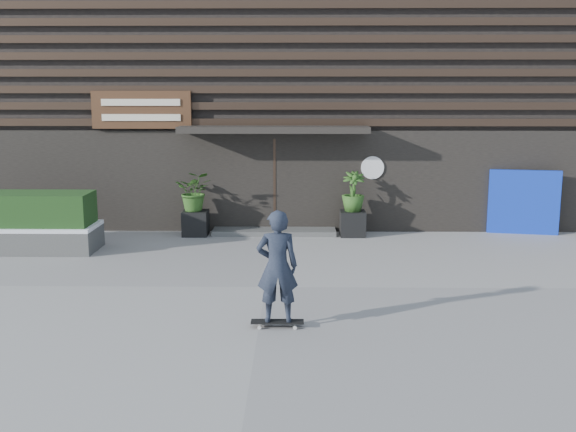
{
  "coord_description": "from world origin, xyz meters",
  "views": [
    {
      "loc": [
        0.57,
        -11.54,
        3.41
      ],
      "look_at": [
        0.39,
        1.03,
        1.1
      ],
      "focal_mm": 41.96,
      "sensor_mm": 36.0,
      "label": 1
    }
  ],
  "objects_px": {
    "planter_pot_left": "(196,223)",
    "skateboarder": "(277,267)",
    "raised_bed": "(17,239)",
    "planter_pot_right": "(353,223)",
    "blue_tarp": "(524,202)"
  },
  "relations": [
    {
      "from": "raised_bed",
      "to": "planter_pot_right",
      "type": "bearing_deg",
      "value": 12.44
    },
    {
      "from": "planter_pot_left",
      "to": "skateboarder",
      "type": "bearing_deg",
      "value": -71.44
    },
    {
      "from": "raised_bed",
      "to": "blue_tarp",
      "type": "xyz_separation_m",
      "value": [
        11.65,
        1.95,
        0.53
      ]
    },
    {
      "from": "planter_pot_right",
      "to": "blue_tarp",
      "type": "bearing_deg",
      "value": 4.1
    },
    {
      "from": "raised_bed",
      "to": "skateboarder",
      "type": "xyz_separation_m",
      "value": [
        5.85,
        -4.83,
        0.67
      ]
    },
    {
      "from": "planter_pot_right",
      "to": "planter_pot_left",
      "type": "bearing_deg",
      "value": 180.0
    },
    {
      "from": "planter_pot_right",
      "to": "blue_tarp",
      "type": "height_order",
      "value": "blue_tarp"
    },
    {
      "from": "planter_pot_right",
      "to": "skateboarder",
      "type": "distance_m",
      "value": 6.71
    },
    {
      "from": "planter_pot_left",
      "to": "raised_bed",
      "type": "xyz_separation_m",
      "value": [
        -3.67,
        -1.65,
        -0.05
      ]
    },
    {
      "from": "planter_pot_left",
      "to": "raised_bed",
      "type": "relative_size",
      "value": 0.17
    },
    {
      "from": "planter_pot_right",
      "to": "blue_tarp",
      "type": "distance_m",
      "value": 4.22
    },
    {
      "from": "planter_pot_left",
      "to": "blue_tarp",
      "type": "height_order",
      "value": "blue_tarp"
    },
    {
      "from": "planter_pot_left",
      "to": "skateboarder",
      "type": "distance_m",
      "value": 6.86
    },
    {
      "from": "planter_pot_left",
      "to": "raised_bed",
      "type": "distance_m",
      "value": 4.02
    },
    {
      "from": "raised_bed",
      "to": "skateboarder",
      "type": "relative_size",
      "value": 1.99
    }
  ]
}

